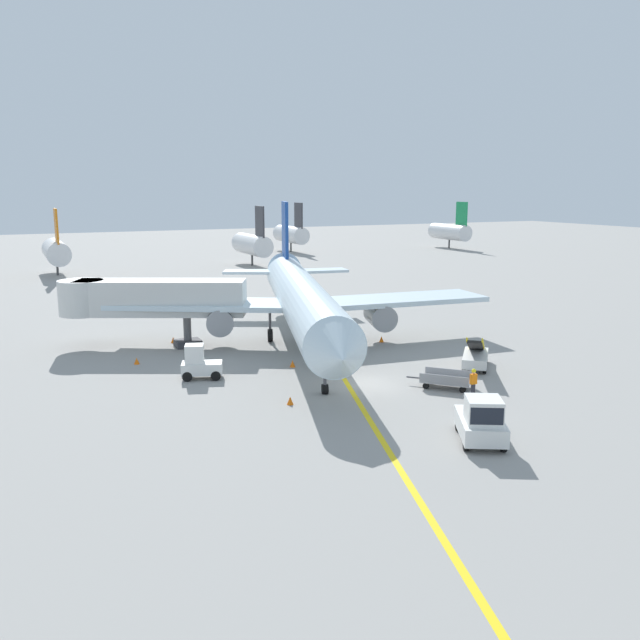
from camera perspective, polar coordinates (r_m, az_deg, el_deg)
The scene contains 18 objects.
ground_plane at distance 39.75m, azimuth 3.82°, elevation -5.42°, with size 300.00×300.00×0.00m, color gray.
taxi_line_yellow at distance 44.23m, azimuth 1.24°, elevation -3.68°, with size 0.30×80.00×0.01m, color yellow.
airliner at distance 48.70m, azimuth -1.59°, elevation 1.80°, with size 27.71×34.53×10.10m.
jet_bridge at distance 49.81m, azimuth -14.81°, elevation 1.79°, with size 12.73×7.79×4.85m.
pushback_tug at distance 31.45m, azimuth 13.50°, elevation -8.33°, with size 3.40×4.07×2.20m.
baggage_tug_near_wing at distance 41.17m, azimuth -10.18°, elevation -3.65°, with size 2.69×2.01×2.10m.
belt_loader_forward_hold at distance 44.10m, azimuth 13.02°, elevation -2.98°, with size 4.20×4.61×2.59m.
baggage_cart_loaded at distance 39.45m, azimuth 10.62°, elevation -5.01°, with size 3.16×3.29×0.94m.
ground_crew_marshaller at distance 37.61m, azimuth 12.84°, elevation -5.20°, with size 0.36×0.24×1.70m.
safety_cone_nose_left at distance 43.31m, azimuth -2.34°, elevation -3.72°, with size 0.36×0.36×0.44m, color orange.
safety_cone_nose_right at distance 45.58m, azimuth -15.25°, elevation -3.35°, with size 0.36×0.36×0.44m, color orange.
safety_cone_wingtip_left at distance 51.13m, azimuth -12.32°, elevation -1.66°, with size 0.36×0.36×0.44m, color orange.
safety_cone_wingtip_right at distance 35.99m, azimuth -2.54°, elevation -6.82°, with size 0.36×0.36×0.44m, color orange.
safety_cone_tail_area at distance 50.43m, azimuth 5.22°, elevation -1.62°, with size 0.36×0.36×0.44m, color orange.
distant_aircraft_far_left at distance 94.95m, azimuth -21.42°, elevation 5.47°, with size 3.00×10.10×8.80m.
distant_aircraft_mid_left at distance 100.00m, azimuth -5.76°, elevation 6.42°, with size 3.00×10.10×8.80m.
distant_aircraft_mid_right at distance 121.80m, azimuth -2.46°, elevation 7.30°, with size 3.00×10.10×8.80m.
distant_aircraft_far_right at distance 131.15m, azimuth 10.94°, elevation 7.38°, with size 3.00×10.10×8.80m.
Camera 1 is at (-18.60, -33.27, 11.29)m, focal length 37.82 mm.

